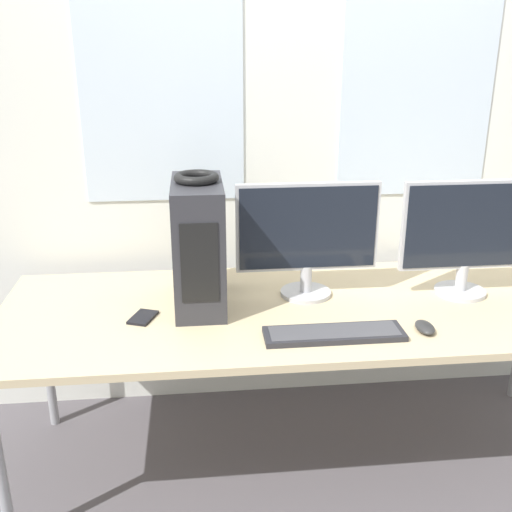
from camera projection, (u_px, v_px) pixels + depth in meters
wall_back at (291, 116)px, 2.61m from camera, size 8.00×0.07×2.70m
desk at (310, 315)px, 2.31m from camera, size 2.37×0.87×0.70m
pc_tower at (199, 245)px, 2.24m from camera, size 0.19×0.40×0.48m
headphones at (196, 177)px, 2.15m from camera, size 0.16×0.16×0.03m
monitor_main at (307, 235)px, 2.31m from camera, size 0.55×0.20×0.46m
monitor_right_near at (467, 234)px, 2.32m from camera, size 0.53×0.20×0.46m
keyboard at (334, 334)px, 2.06m from camera, size 0.48×0.13×0.02m
mouse at (425, 327)px, 2.09m from camera, size 0.06×0.11×0.03m
cell_phone at (143, 317)px, 2.19m from camera, size 0.11×0.14×0.01m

